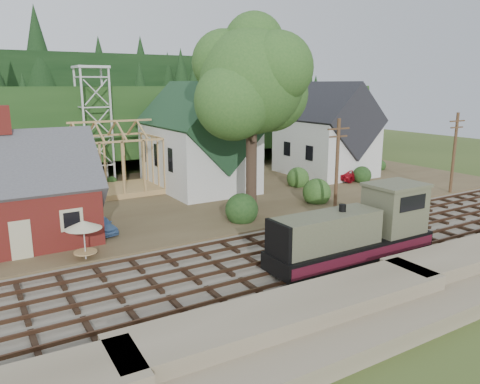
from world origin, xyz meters
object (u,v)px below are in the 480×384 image
car_red (351,174)px  car_blue (100,224)px  locomotive (358,232)px  patio_set (83,226)px

car_red → car_blue: bearing=85.3°
locomotive → car_blue: size_ratio=3.05×
locomotive → patio_set: (-13.97, 8.50, 0.35)m
car_blue → locomotive: bearing=-57.0°
locomotive → car_blue: bearing=132.0°
locomotive → car_blue: 17.75m
locomotive → car_red: 24.48m
car_red → patio_set: size_ratio=1.98×
locomotive → patio_set: locomotive is taller
car_blue → car_red: car_red is taller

